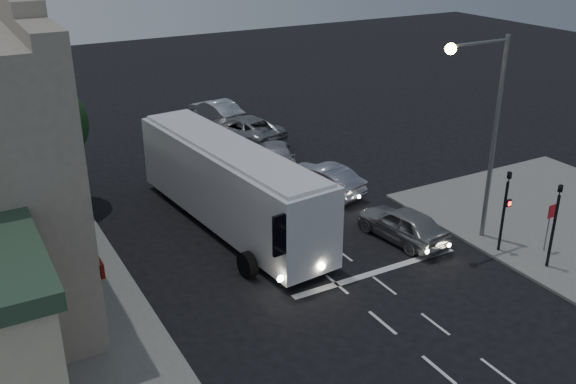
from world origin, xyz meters
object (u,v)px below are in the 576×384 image
tour_bus (230,183)px  car_sedan_c (243,129)px  regulatory_sign (550,220)px  streetlight (486,118)px  traffic_signal_main (506,202)px  street_tree (45,121)px  car_suv (403,224)px  car_sedan_a (321,179)px  traffic_signal_side (556,216)px  car_extra (216,111)px  car_sedan_b (274,152)px

tour_bus → car_sedan_c: bearing=56.1°
regulatory_sign → streetlight: 5.18m
car_sedan_c → traffic_signal_main: bearing=83.6°
tour_bus → street_tree: 9.42m
car_suv → street_tree: size_ratio=0.74×
car_sedan_a → streetlight: bearing=93.9°
traffic_signal_side → regulatory_sign: traffic_signal_side is taller
car_extra → street_tree: street_tree is taller
car_extra → street_tree: size_ratio=0.81×
traffic_signal_side → streetlight: streetlight is taller
tour_bus → car_sedan_b: (5.70, 6.32, -1.48)m
traffic_signal_side → car_extra: bearing=98.4°
car_suv → car_sedan_b: car_suv is taller
traffic_signal_main → traffic_signal_side: bearing=-70.5°
car_suv → traffic_signal_side: 6.38m
streetlight → tour_bus: bearing=142.9°
car_sedan_a → car_extra: size_ratio=0.96×
car_extra → streetlight: bearing=88.1°
traffic_signal_side → street_tree: street_tree is taller
car_suv → car_extra: (-0.17, 20.71, 0.05)m
car_sedan_a → car_extra: bearing=-107.9°
traffic_signal_main → regulatory_sign: 2.14m
car_suv → car_sedan_c: size_ratio=0.77×
car_sedan_b → regulatory_sign: 16.26m
streetlight → traffic_signal_side: bearing=-74.3°
traffic_signal_main → streetlight: streetlight is taller
car_sedan_b → car_extra: bearing=-72.5°
car_sedan_a → car_sedan_b: 5.10m
car_sedan_c → car_extra: (0.08, 4.64, -0.00)m
car_sedan_b → traffic_signal_main: traffic_signal_main is taller
streetlight → car_sedan_a: bearing=111.0°
street_tree → car_suv: bearing=-41.0°
traffic_signal_main → car_sedan_a: bearing=109.5°
traffic_signal_side → street_tree: (-16.51, 16.22, 2.08)m
car_suv → car_extra: size_ratio=0.91×
car_sedan_b → tour_bus: bearing=67.2°
tour_bus → car_suv: bearing=-45.1°
tour_bus → car_sedan_a: 6.07m
tour_bus → traffic_signal_main: size_ratio=3.26×
tour_bus → car_suv: (6.16, -5.07, -1.40)m
traffic_signal_main → street_tree: 21.38m
traffic_signal_side → streetlight: bearing=105.7°
car_suv → traffic_signal_main: (2.91, -3.02, 1.64)m
car_extra → streetlight: size_ratio=0.56×
car_sedan_c → car_extra: size_ratio=1.19×
car_suv → streetlight: (2.65, -1.60, 4.95)m
car_extra → regulatory_sign: bearing=91.8°
car_extra → traffic_signal_main: (3.08, -23.73, 1.59)m
regulatory_sign → car_sedan_c: bearing=103.6°
car_suv → traffic_signal_main: size_ratio=1.12×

